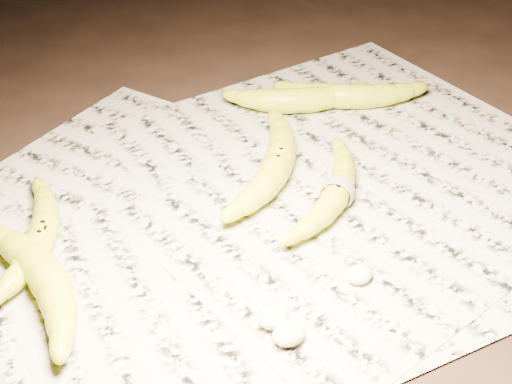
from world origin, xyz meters
TOP-DOWN VIEW (x-y plane):
  - ground at (0.00, 0.00)m, footprint 3.00×3.00m
  - newspaper_patch at (-0.02, 0.03)m, footprint 0.90×0.70m
  - banana_left_a at (-0.25, 0.11)m, footprint 0.16×0.19m
  - banana_left_b at (-0.27, 0.04)m, footprint 0.08×0.22m
  - banana_center at (0.06, 0.07)m, footprint 0.21×0.20m
  - banana_taped at (0.09, -0.02)m, footprint 0.20×0.16m
  - banana_upper_a at (0.26, 0.16)m, footprint 0.20×0.17m
  - banana_upper_b at (0.19, 0.20)m, footprint 0.20×0.15m
  - measuring_tape at (0.09, -0.02)m, footprint 0.03×0.04m
  - flesh_chunk_a at (-0.10, -0.14)m, footprint 0.03×0.03m
  - flesh_chunk_b at (-0.10, -0.17)m, footprint 0.04×0.03m
  - flesh_chunk_c at (0.02, -0.14)m, footprint 0.03×0.03m

SIDE VIEW (x-z plane):
  - ground at x=0.00m, z-range 0.00..0.00m
  - newspaper_patch at x=-0.02m, z-range 0.00..0.01m
  - flesh_chunk_c at x=0.02m, z-range 0.01..0.03m
  - flesh_chunk_a at x=-0.10m, z-range 0.01..0.03m
  - flesh_chunk_b at x=-0.10m, z-range 0.01..0.03m
  - banana_taped at x=0.09m, z-range 0.01..0.04m
  - measuring_tape at x=0.09m, z-range 0.00..0.05m
  - banana_left_a at x=-0.25m, z-range 0.01..0.04m
  - banana_upper_a at x=0.26m, z-range 0.01..0.05m
  - banana_upper_b at x=0.19m, z-range 0.01..0.05m
  - banana_center at x=0.06m, z-range 0.01..0.05m
  - banana_left_b at x=-0.27m, z-range 0.01..0.05m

